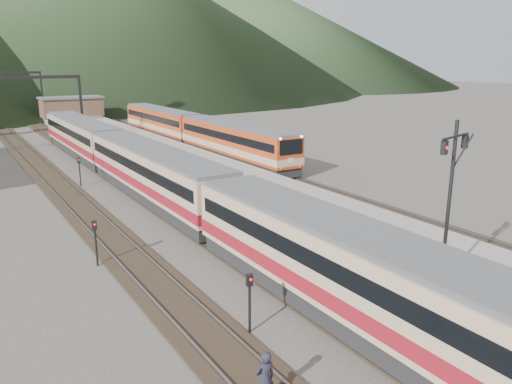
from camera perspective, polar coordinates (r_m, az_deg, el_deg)
track_main at (r=47.18m, az=-16.81°, el=2.57°), size 2.60×200.00×0.23m
track_far at (r=46.17m, az=-22.78°, el=1.79°), size 2.60×200.00×0.23m
track_second at (r=51.31m, az=-4.35°, el=4.11°), size 2.60×200.00×0.23m
platform at (r=46.99m, az=-9.60°, el=3.49°), size 8.00×100.00×1.00m
gantry_near at (r=60.47m, az=-23.76°, el=9.81°), size 9.55×0.25×8.00m
gantry_far at (r=85.24m, az=-26.43°, el=10.62°), size 9.55×0.25×8.00m
station_shed at (r=84.78m, az=-20.32°, el=9.16°), size 9.40×4.40×3.10m
hill_c at (r=247.35m, az=-2.62°, el=18.34°), size 160.00×160.00×50.00m
main_train at (r=35.21m, az=-11.56°, el=2.22°), size 2.98×61.11×3.64m
second_train at (r=56.20m, az=-7.20°, el=6.84°), size 2.71×36.91×3.31m
signal_mast at (r=19.92m, az=21.35°, el=0.52°), size 2.15×0.67×6.47m
short_signal_a at (r=18.07m, az=-0.74°, el=-11.71°), size 0.24×0.18×2.27m
short_signal_b at (r=41.16m, az=-19.54°, el=2.62°), size 0.25×0.20×2.27m
short_signal_c at (r=24.83m, az=-17.89°, el=-4.90°), size 0.24×0.19×2.27m
worker at (r=14.97m, az=1.03°, el=-20.59°), size 0.64×0.44×1.71m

